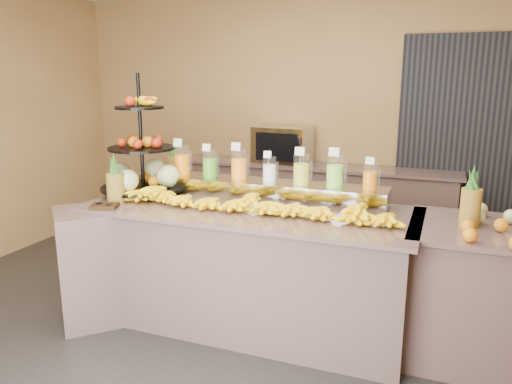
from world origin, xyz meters
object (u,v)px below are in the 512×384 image
Objects in this scene: fruit_stand at (148,165)px; condiment_caddy at (104,206)px; right_fruit_pile at (497,223)px; pitcher_tray at (269,191)px; oven_warmer at (283,145)px; banana_heap at (252,202)px.

condiment_caddy is (-0.06, -0.50, -0.23)m from fruit_stand.
fruit_stand is 2.07× the size of right_fruit_pile.
condiment_caddy is (-1.07, -0.68, -0.06)m from pitcher_tray.
right_fruit_pile is (2.62, -0.16, -0.17)m from fruit_stand.
condiment_caddy is at bearing -172.72° from right_fruit_pile.
fruit_stand is 1.62× the size of oven_warmer.
pitcher_tray is 1.65m from right_fruit_pile.
condiment_caddy is 0.31× the size of oven_warmer.
pitcher_tray is 1.03m from fruit_stand.
condiment_caddy is at bearing -91.34° from fruit_stand.
banana_heap is at bearing -74.43° from oven_warmer.
banana_heap is 2.06m from oven_warmer.
pitcher_tray is 1.88× the size of fruit_stand.
right_fruit_pile is 0.78× the size of oven_warmer.
pitcher_tray is 3.89× the size of right_fruit_pile.
pitcher_tray is at bearing 15.79° from fruit_stand.
fruit_stand is at bearing -103.40° from oven_warmer.
fruit_stand is (-0.99, 0.17, 0.18)m from banana_heap.
pitcher_tray is at bearing 168.26° from right_fruit_pile.
oven_warmer is at bearing 78.81° from fruit_stand.
pitcher_tray reaches higher than condiment_caddy.
fruit_stand is at bearing -170.06° from pitcher_tray.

